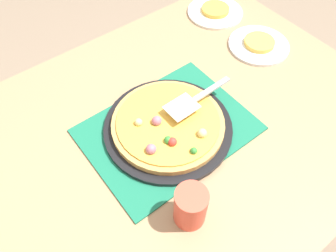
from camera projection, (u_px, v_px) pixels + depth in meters
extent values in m
plane|color=#84705B|center=(168.00, 221.00, 1.60)|extent=(8.00, 8.00, 0.00)
cube|color=#9E7A56|center=(168.00, 133.00, 1.01)|extent=(1.40, 1.00, 0.03)
cube|color=#9E7A56|center=(213.00, 59.00, 1.75)|extent=(0.07, 0.07, 0.72)
cube|color=#196B4C|center=(168.00, 129.00, 0.99)|extent=(0.48, 0.36, 0.01)
cylinder|color=black|center=(168.00, 127.00, 0.98)|extent=(0.38, 0.38, 0.01)
cylinder|color=tan|center=(168.00, 124.00, 0.97)|extent=(0.33, 0.33, 0.02)
cylinder|color=gold|center=(168.00, 121.00, 0.96)|extent=(0.30, 0.30, 0.01)
sphere|color=#338433|center=(168.00, 140.00, 0.91)|extent=(0.02, 0.02, 0.02)
sphere|color=#B76675|center=(151.00, 149.00, 0.89)|extent=(0.03, 0.03, 0.03)
sphere|color=red|center=(182.00, 106.00, 0.98)|extent=(0.02, 0.02, 0.02)
sphere|color=#E5CC7F|center=(202.00, 133.00, 0.92)|extent=(0.03, 0.03, 0.03)
sphere|color=#E5CC7F|center=(138.00, 122.00, 0.95)|extent=(0.02, 0.02, 0.02)
sphere|color=#338433|center=(194.00, 151.00, 0.89)|extent=(0.02, 0.02, 0.02)
sphere|color=#B76675|center=(157.00, 121.00, 0.95)|extent=(0.03, 0.03, 0.03)
sphere|color=red|center=(172.00, 142.00, 0.91)|extent=(0.03, 0.03, 0.03)
cylinder|color=white|center=(259.00, 45.00, 1.21)|extent=(0.22, 0.22, 0.01)
cylinder|color=white|center=(215.00, 12.00, 1.33)|extent=(0.22, 0.22, 0.01)
cylinder|color=#EAB747|center=(259.00, 42.00, 1.20)|extent=(0.11, 0.11, 0.02)
cylinder|color=gold|center=(215.00, 9.00, 1.32)|extent=(0.11, 0.11, 0.02)
cylinder|color=#E04C38|center=(190.00, 207.00, 0.79)|extent=(0.08, 0.08, 0.12)
cube|color=silver|center=(182.00, 107.00, 0.96)|extent=(0.09, 0.07, 0.00)
cube|color=#B2B2B7|center=(211.00, 88.00, 1.00)|extent=(0.14, 0.02, 0.01)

